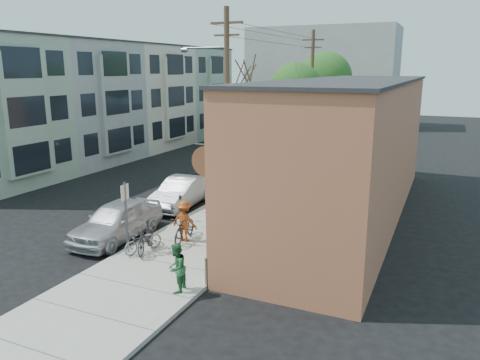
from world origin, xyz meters
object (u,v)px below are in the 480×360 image
at_px(car_3, 263,155).
at_px(car_4, 282,143).
at_px(cyclist, 185,221).
at_px(parked_bike_a, 146,237).
at_px(patio_chair_b, 229,247).
at_px(patron_grey, 255,202).
at_px(tree_leafy_mid, 295,88).
at_px(tree_leafy_far, 325,78).
at_px(car_2, 221,170).
at_px(bus, 266,124).
at_px(parking_meter_far, 257,166).
at_px(tree_bare, 243,141).
at_px(utility_pole_near, 226,101).
at_px(patron_green, 176,268).
at_px(car_0, 117,220).
at_px(patio_chair_a, 248,231).
at_px(car_1, 181,192).
at_px(parked_bike_b, 143,241).
at_px(sign_post, 126,211).
at_px(parking_meter_near, 180,204).

bearing_deg(car_3, car_4, 93.19).
bearing_deg(cyclist, parked_bike_a, 64.87).
xyz_separation_m(patio_chair_b, patron_grey, (-0.65, 4.16, 0.55)).
height_order(tree_leafy_mid, tree_leafy_far, tree_leafy_far).
distance_m(cyclist, car_2, 10.80).
xyz_separation_m(car_3, bus, (-4.07, 11.10, 0.92)).
distance_m(parking_meter_far, car_2, 2.34).
height_order(tree_bare, car_3, tree_bare).
relative_size(parking_meter_far, patron_grey, 0.63).
bearing_deg(utility_pole_near, car_4, 97.67).
height_order(tree_bare, parked_bike_a, tree_bare).
height_order(tree_bare, patio_chair_b, tree_bare).
xyz_separation_m(parking_meter_far, utility_pole_near, (0.14, -4.75, 4.43)).
bearing_deg(car_3, tree_leafy_mid, 29.59).
relative_size(patron_green, car_2, 0.29).
height_order(car_0, car_4, car_0).
bearing_deg(patio_chair_b, parking_meter_far, 99.50).
distance_m(patio_chair_a, parked_bike_a, 4.16).
distance_m(patio_chair_a, car_1, 6.38).
bearing_deg(patron_grey, car_3, -178.36).
bearing_deg(bus, parked_bike_b, -72.46).
height_order(sign_post, patron_grey, sign_post).
relative_size(tree_leafy_far, patron_green, 5.22).
relative_size(parked_bike_a, parked_bike_b, 1.17).
bearing_deg(patron_grey, sign_post, -49.42).
distance_m(tree_bare, car_2, 4.03).
bearing_deg(patio_chair_b, car_2, 109.79).
bearing_deg(parking_meter_far, parking_meter_near, -90.00).
bearing_deg(utility_pole_near, patio_chair_b, -63.72).
bearing_deg(car_3, patio_chair_b, -74.19).
height_order(parking_meter_near, car_2, car_2).
xyz_separation_m(parking_meter_far, patron_green, (3.57, -15.53, -0.03)).
bearing_deg(patron_green, parked_bike_a, -138.50).
height_order(tree_bare, bus, tree_bare).
bearing_deg(parked_bike_b, car_1, 128.13).
relative_size(tree_leafy_mid, cyclist, 4.30).
bearing_deg(parked_bike_a, car_0, 137.15).
bearing_deg(patio_chair_a, car_0, 174.27).
relative_size(patio_chair_b, car_3, 0.16).
distance_m(tree_leafy_far, car_4, 7.23).
bearing_deg(utility_pole_near, tree_leafy_mid, 87.82).
bearing_deg(car_4, patio_chair_b, -76.41).
xyz_separation_m(sign_post, tree_bare, (0.45, 10.06, 1.32)).
height_order(tree_leafy_far, patio_chair_b, tree_leafy_far).
bearing_deg(car_2, tree_leafy_mid, 69.20).
bearing_deg(car_4, car_3, -85.98).
xyz_separation_m(tree_leafy_far, car_2, (-2.50, -15.99, -5.39)).
height_order(car_1, car_2, car_2).
bearing_deg(car_0, sign_post, -41.46).
bearing_deg(car_4, tree_leafy_mid, -62.14).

